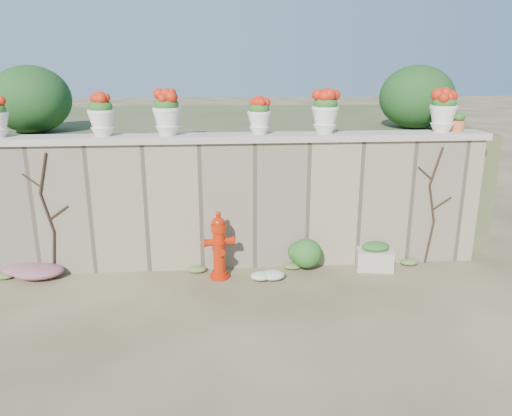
{
  "coord_description": "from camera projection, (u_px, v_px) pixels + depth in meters",
  "views": [
    {
      "loc": [
        -0.2,
        -5.72,
        3.17
      ],
      "look_at": [
        0.41,
        1.4,
        1.05
      ],
      "focal_mm": 35.0,
      "sensor_mm": 36.0,
      "label": 1
    }
  ],
  "objects": [
    {
      "name": "ground",
      "position": [
        233.0,
        318.0,
        6.38
      ],
      "size": [
        80.0,
        80.0,
        0.0
      ],
      "primitive_type": "plane",
      "color": "#483B24",
      "rests_on": "ground"
    },
    {
      "name": "stone_wall",
      "position": [
        228.0,
        205.0,
        7.81
      ],
      "size": [
        8.0,
        0.4,
        2.0
      ],
      "primitive_type": "cube",
      "color": "gray",
      "rests_on": "ground"
    },
    {
      "name": "wall_cap",
      "position": [
        227.0,
        138.0,
        7.51
      ],
      "size": [
        8.1,
        0.52,
        0.1
      ],
      "primitive_type": "cube",
      "color": "#BEB3A1",
      "rests_on": "stone_wall"
    },
    {
      "name": "raised_fill",
      "position": [
        223.0,
        164.0,
        10.87
      ],
      "size": [
        9.0,
        6.0,
        2.0
      ],
      "primitive_type": "cube",
      "color": "#384C23",
      "rests_on": "ground"
    },
    {
      "name": "back_shrub_left",
      "position": [
        31.0,
        99.0,
        8.26
      ],
      "size": [
        1.3,
        1.3,
        1.1
      ],
      "primitive_type": "ellipsoid",
      "color": "#143814",
      "rests_on": "raised_fill"
    },
    {
      "name": "back_shrub_right",
      "position": [
        417.0,
        97.0,
        8.8
      ],
      "size": [
        1.3,
        1.3,
        1.1
      ],
      "primitive_type": "ellipsoid",
      "color": "#143814",
      "rests_on": "raised_fill"
    },
    {
      "name": "vine_left",
      "position": [
        48.0,
        214.0,
        7.39
      ],
      "size": [
        0.6,
        0.04,
        1.91
      ],
      "color": "black",
      "rests_on": "ground"
    },
    {
      "name": "vine_right",
      "position": [
        433.0,
        204.0,
        7.87
      ],
      "size": [
        0.6,
        0.04,
        1.91
      ],
      "color": "black",
      "rests_on": "ground"
    },
    {
      "name": "fire_hydrant",
      "position": [
        219.0,
        245.0,
        7.43
      ],
      "size": [
        0.45,
        0.32,
        1.04
      ],
      "rotation": [
        0.0,
        0.0,
        0.16
      ],
      "color": "#B82007",
      "rests_on": "ground"
    },
    {
      "name": "planter_box",
      "position": [
        375.0,
        257.0,
        7.82
      ],
      "size": [
        0.61,
        0.42,
        0.46
      ],
      "rotation": [
        0.0,
        0.0,
        -0.19
      ],
      "color": "#BEB3A1",
      "rests_on": "ground"
    },
    {
      "name": "green_shrub",
      "position": [
        301.0,
        250.0,
        7.78
      ],
      "size": [
        0.68,
        0.61,
        0.64
      ],
      "primitive_type": "ellipsoid",
      "color": "#1E5119",
      "rests_on": "ground"
    },
    {
      "name": "magenta_clump",
      "position": [
        29.0,
        269.0,
        7.57
      ],
      "size": [
        0.99,
        0.66,
        0.27
      ],
      "primitive_type": "ellipsoid",
      "color": "#B92576",
      "rests_on": "ground"
    },
    {
      "name": "white_flowers",
      "position": [
        267.0,
        274.0,
        7.48
      ],
      "size": [
        0.47,
        0.38,
        0.17
      ],
      "primitive_type": "ellipsoid",
      "color": "white",
      "rests_on": "ground"
    },
    {
      "name": "urn_pot_1",
      "position": [
        101.0,
        115.0,
        7.26
      ],
      "size": [
        0.39,
        0.39,
        0.62
      ],
      "color": "silver",
      "rests_on": "wall_cap"
    },
    {
      "name": "urn_pot_2",
      "position": [
        167.0,
        113.0,
        7.34
      ],
      "size": [
        0.42,
        0.42,
        0.66
      ],
      "color": "silver",
      "rests_on": "wall_cap"
    },
    {
      "name": "urn_pot_3",
      "position": [
        259.0,
        116.0,
        7.46
      ],
      "size": [
        0.35,
        0.35,
        0.55
      ],
      "color": "silver",
      "rests_on": "wall_cap"
    },
    {
      "name": "urn_pot_4",
      "position": [
        325.0,
        112.0,
        7.53
      ],
      "size": [
        0.41,
        0.41,
        0.65
      ],
      "color": "silver",
      "rests_on": "wall_cap"
    },
    {
      "name": "urn_pot_5",
      "position": [
        443.0,
        111.0,
        7.68
      ],
      "size": [
        0.42,
        0.42,
        0.65
      ],
      "color": "silver",
      "rests_on": "wall_cap"
    },
    {
      "name": "terracotta_pot",
      "position": [
        458.0,
        123.0,
        7.76
      ],
      "size": [
        0.24,
        0.24,
        0.29
      ],
      "color": "#C9613D",
      "rests_on": "wall_cap"
    }
  ]
}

